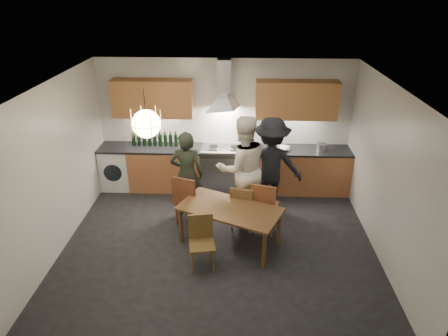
{
  "coord_description": "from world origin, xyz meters",
  "views": [
    {
      "loc": [
        0.31,
        -5.35,
        3.93
      ],
      "look_at": [
        0.07,
        0.4,
        1.2
      ],
      "focal_mm": 32.0,
      "sensor_mm": 36.0,
      "label": 1
    }
  ],
  "objects_px": {
    "person_mid": "(243,168)",
    "mixing_bowl": "(283,149)",
    "stock_pot": "(321,147)",
    "dining_table": "(230,212)",
    "wine_bottles": "(155,139)",
    "person_right": "(271,165)",
    "chair_front": "(201,238)",
    "person_left": "(187,174)",
    "chair_back_left": "(187,197)"
  },
  "relations": [
    {
      "from": "dining_table",
      "to": "person_right",
      "type": "distance_m",
      "value": 1.4
    },
    {
      "from": "stock_pot",
      "to": "wine_bottles",
      "type": "height_order",
      "value": "wine_bottles"
    },
    {
      "from": "dining_table",
      "to": "stock_pot",
      "type": "relative_size",
      "value": 9.03
    },
    {
      "from": "chair_back_left",
      "to": "stock_pot",
      "type": "xyz_separation_m",
      "value": [
        2.48,
        1.32,
        0.42
      ]
    },
    {
      "from": "dining_table",
      "to": "person_mid",
      "type": "bearing_deg",
      "value": 101.52
    },
    {
      "from": "dining_table",
      "to": "chair_front",
      "type": "bearing_deg",
      "value": -102.94
    },
    {
      "from": "person_right",
      "to": "mixing_bowl",
      "type": "distance_m",
      "value": 0.73
    },
    {
      "from": "chair_front",
      "to": "person_left",
      "type": "bearing_deg",
      "value": 95.09
    },
    {
      "from": "person_mid",
      "to": "person_right",
      "type": "bearing_deg",
      "value": -164.82
    },
    {
      "from": "chair_back_left",
      "to": "person_left",
      "type": "distance_m",
      "value": 0.44
    },
    {
      "from": "person_right",
      "to": "stock_pot",
      "type": "xyz_separation_m",
      "value": [
        1.02,
        0.68,
        0.08
      ]
    },
    {
      "from": "dining_table",
      "to": "person_right",
      "type": "relative_size",
      "value": 1.0
    },
    {
      "from": "dining_table",
      "to": "wine_bottles",
      "type": "height_order",
      "value": "wine_bottles"
    },
    {
      "from": "dining_table",
      "to": "person_right",
      "type": "height_order",
      "value": "person_right"
    },
    {
      "from": "chair_back_left",
      "to": "stock_pot",
      "type": "distance_m",
      "value": 2.84
    },
    {
      "from": "person_mid",
      "to": "wine_bottles",
      "type": "distance_m",
      "value": 2.09
    },
    {
      "from": "person_left",
      "to": "stock_pot",
      "type": "height_order",
      "value": "person_left"
    },
    {
      "from": "chair_front",
      "to": "person_right",
      "type": "height_order",
      "value": "person_right"
    },
    {
      "from": "chair_front",
      "to": "dining_table",
      "type": "bearing_deg",
      "value": 42.95
    },
    {
      "from": "stock_pot",
      "to": "wine_bottles",
      "type": "xyz_separation_m",
      "value": [
        -3.29,
        0.13,
        0.08
      ]
    },
    {
      "from": "person_right",
      "to": "stock_pot",
      "type": "relative_size",
      "value": 9.08
    },
    {
      "from": "chair_back_left",
      "to": "wine_bottles",
      "type": "bearing_deg",
      "value": -40.71
    },
    {
      "from": "chair_front",
      "to": "person_mid",
      "type": "bearing_deg",
      "value": 56.83
    },
    {
      "from": "chair_back_left",
      "to": "chair_front",
      "type": "relative_size",
      "value": 1.16
    },
    {
      "from": "person_mid",
      "to": "stock_pot",
      "type": "height_order",
      "value": "person_mid"
    },
    {
      "from": "wine_bottles",
      "to": "mixing_bowl",
      "type": "bearing_deg",
      "value": -3.02
    },
    {
      "from": "dining_table",
      "to": "wine_bottles",
      "type": "relative_size",
      "value": 1.92
    },
    {
      "from": "person_mid",
      "to": "wine_bottles",
      "type": "relative_size",
      "value": 2.07
    },
    {
      "from": "person_mid",
      "to": "mixing_bowl",
      "type": "height_order",
      "value": "person_mid"
    },
    {
      "from": "dining_table",
      "to": "person_mid",
      "type": "height_order",
      "value": "person_mid"
    },
    {
      "from": "dining_table",
      "to": "wine_bottles",
      "type": "xyz_separation_m",
      "value": [
        -1.56,
        1.98,
        0.46
      ]
    },
    {
      "from": "person_left",
      "to": "person_right",
      "type": "distance_m",
      "value": 1.52
    },
    {
      "from": "dining_table",
      "to": "person_left",
      "type": "relative_size",
      "value": 1.1
    },
    {
      "from": "dining_table",
      "to": "person_mid",
      "type": "distance_m",
      "value": 0.95
    },
    {
      "from": "dining_table",
      "to": "chair_back_left",
      "type": "height_order",
      "value": "chair_back_left"
    },
    {
      "from": "chair_back_left",
      "to": "person_right",
      "type": "height_order",
      "value": "person_right"
    },
    {
      "from": "chair_front",
      "to": "wine_bottles",
      "type": "bearing_deg",
      "value": 104.83
    },
    {
      "from": "person_mid",
      "to": "dining_table",
      "type": "bearing_deg",
      "value": 60.81
    },
    {
      "from": "person_right",
      "to": "mixing_bowl",
      "type": "bearing_deg",
      "value": -111.55
    },
    {
      "from": "person_left",
      "to": "wine_bottles",
      "type": "height_order",
      "value": "person_left"
    },
    {
      "from": "mixing_bowl",
      "to": "dining_table",
      "type": "bearing_deg",
      "value": -118.3
    },
    {
      "from": "mixing_bowl",
      "to": "wine_bottles",
      "type": "bearing_deg",
      "value": 176.98
    },
    {
      "from": "person_left",
      "to": "dining_table",
      "type": "bearing_deg",
      "value": 131.6
    },
    {
      "from": "chair_back_left",
      "to": "stock_pot",
      "type": "bearing_deg",
      "value": -131.88
    },
    {
      "from": "chair_back_left",
      "to": "mixing_bowl",
      "type": "distance_m",
      "value": 2.22
    },
    {
      "from": "dining_table",
      "to": "chair_front",
      "type": "relative_size",
      "value": 2.16
    },
    {
      "from": "dining_table",
      "to": "chair_front",
      "type": "height_order",
      "value": "chair_front"
    },
    {
      "from": "person_left",
      "to": "stock_pot",
      "type": "distance_m",
      "value": 2.7
    },
    {
      "from": "person_mid",
      "to": "person_left",
      "type": "bearing_deg",
      "value": -18.33
    },
    {
      "from": "chair_back_left",
      "to": "person_mid",
      "type": "height_order",
      "value": "person_mid"
    }
  ]
}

